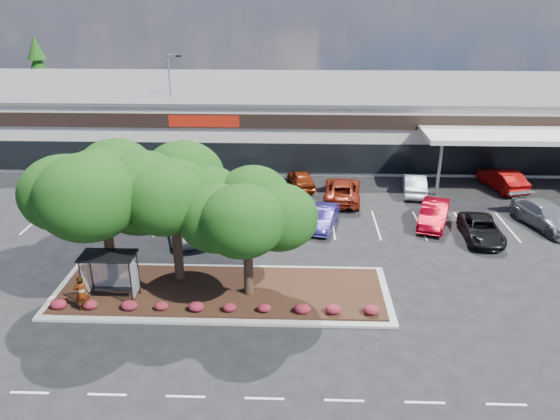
{
  "coord_description": "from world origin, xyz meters",
  "views": [
    {
      "loc": [
        2.04,
        -21.35,
        15.33
      ],
      "look_at": [
        0.94,
        9.65,
        2.6
      ],
      "focal_mm": 35.0,
      "sensor_mm": 36.0,
      "label": 1
    }
  ],
  "objects_px": {
    "survey_stake": "(377,343)",
    "car_0": "(43,197)",
    "light_pole": "(173,115)",
    "car_1": "(176,207)"
  },
  "relations": [
    {
      "from": "survey_stake",
      "to": "car_0",
      "type": "xyz_separation_m",
      "value": [
        -22.65,
        16.98,
        0.15
      ]
    },
    {
      "from": "car_0",
      "to": "survey_stake",
      "type": "bearing_deg",
      "value": -54.02
    },
    {
      "from": "survey_stake",
      "to": "light_pole",
      "type": "bearing_deg",
      "value": 117.66
    },
    {
      "from": "light_pole",
      "to": "survey_stake",
      "type": "bearing_deg",
      "value": -62.34
    },
    {
      "from": "survey_stake",
      "to": "car_0",
      "type": "height_order",
      "value": "car_0"
    },
    {
      "from": "light_pole",
      "to": "survey_stake",
      "type": "relative_size",
      "value": 10.18
    },
    {
      "from": "survey_stake",
      "to": "car_0",
      "type": "relative_size",
      "value": 0.21
    },
    {
      "from": "survey_stake",
      "to": "car_1",
      "type": "relative_size",
      "value": 0.18
    },
    {
      "from": "car_0",
      "to": "light_pole",
      "type": "bearing_deg",
      "value": 41.05
    },
    {
      "from": "survey_stake",
      "to": "car_0",
      "type": "distance_m",
      "value": 28.31
    }
  ]
}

